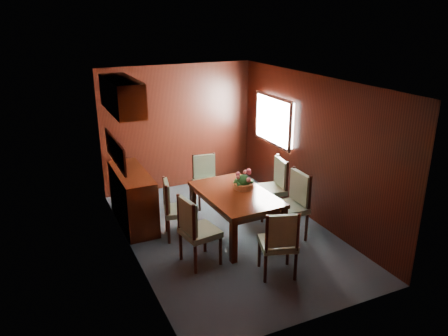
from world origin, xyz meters
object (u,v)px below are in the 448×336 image
chair_head (279,240)px  chair_right_near (293,201)px  sideboard (133,198)px  chair_left_near (195,227)px  dining_table (236,199)px  flower_centerpiece (243,179)px

chair_head → chair_right_near: bearing=65.9°
chair_right_near → chair_head: bearing=139.1°
sideboard → chair_left_near: bearing=-73.7°
sideboard → dining_table: sideboard is taller
chair_left_near → flower_centerpiece: 1.27m
dining_table → chair_left_near: (-0.87, -0.53, -0.05)m
dining_table → flower_centerpiece: flower_centerpiece is taller
sideboard → dining_table: (1.34, -1.06, 0.16)m
chair_right_near → flower_centerpiece: chair_right_near is taller
sideboard → chair_right_near: 2.58m
flower_centerpiece → dining_table: bearing=-150.1°
chair_left_near → chair_right_near: size_ratio=0.95×
sideboard → flower_centerpiece: flower_centerpiece is taller
chair_right_near → flower_centerpiece: size_ratio=3.42×
chair_left_near → chair_head: bearing=41.2°
dining_table → flower_centerpiece: size_ratio=5.00×
sideboard → chair_left_near: chair_left_near is taller
chair_left_near → flower_centerpiece: flower_centerpiece is taller
chair_right_near → chair_head: (-0.76, -0.86, -0.05)m
dining_table → chair_left_near: size_ratio=1.54×
chair_left_near → flower_centerpiece: bearing=112.5°
dining_table → flower_centerpiece: 0.33m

